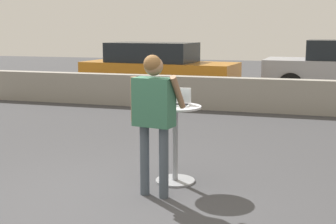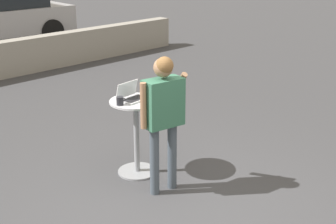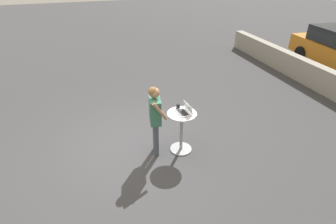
{
  "view_description": "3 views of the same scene",
  "coord_description": "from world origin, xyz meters",
  "px_view_note": "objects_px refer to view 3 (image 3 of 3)",
  "views": [
    {
      "loc": [
        2.04,
        -4.42,
        1.92
      ],
      "look_at": [
        0.51,
        0.6,
        0.99
      ],
      "focal_mm": 50.0,
      "sensor_mm": 36.0,
      "label": 1
    },
    {
      "loc": [
        -3.12,
        -3.03,
        2.8
      ],
      "look_at": [
        0.41,
        0.49,
        1.0
      ],
      "focal_mm": 50.0,
      "sensor_mm": 36.0,
      "label": 2
    },
    {
      "loc": [
        4.97,
        -0.66,
        3.88
      ],
      "look_at": [
        0.58,
        0.74,
        1.15
      ],
      "focal_mm": 28.0,
      "sensor_mm": 36.0,
      "label": 3
    }
  ],
  "objects_px": {
    "coffee_mug": "(178,106)",
    "standing_person": "(155,113)",
    "laptop": "(185,111)",
    "cafe_table": "(181,128)"
  },
  "relations": [
    {
      "from": "coffee_mug",
      "to": "cafe_table",
      "type": "bearing_deg",
      "value": 0.11
    },
    {
      "from": "cafe_table",
      "to": "standing_person",
      "type": "height_order",
      "value": "standing_person"
    },
    {
      "from": "laptop",
      "to": "coffee_mug",
      "type": "bearing_deg",
      "value": -165.47
    },
    {
      "from": "laptop",
      "to": "coffee_mug",
      "type": "xyz_separation_m",
      "value": [
        -0.24,
        -0.06,
        0.0
      ]
    },
    {
      "from": "cafe_table",
      "to": "laptop",
      "type": "xyz_separation_m",
      "value": [
        -0.0,
        0.06,
        0.44
      ]
    },
    {
      "from": "cafe_table",
      "to": "standing_person",
      "type": "xyz_separation_m",
      "value": [
        -0.09,
        -0.58,
        0.46
      ]
    },
    {
      "from": "laptop",
      "to": "cafe_table",
      "type": "bearing_deg",
      "value": -85.41
    },
    {
      "from": "coffee_mug",
      "to": "standing_person",
      "type": "height_order",
      "value": "standing_person"
    },
    {
      "from": "coffee_mug",
      "to": "standing_person",
      "type": "relative_size",
      "value": 0.07
    },
    {
      "from": "cafe_table",
      "to": "laptop",
      "type": "bearing_deg",
      "value": 94.59
    }
  ]
}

